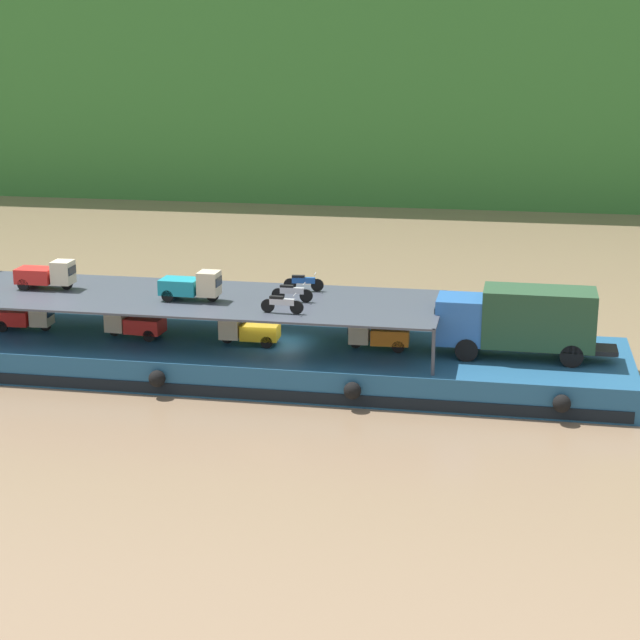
% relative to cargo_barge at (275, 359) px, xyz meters
% --- Properties ---
extents(ground_plane, '(400.00, 400.00, 0.00)m').
position_rel_cargo_barge_xyz_m(ground_plane, '(0.00, 0.03, -0.75)').
color(ground_plane, '#7F664C').
extents(cargo_barge, '(32.04, 8.36, 1.50)m').
position_rel_cargo_barge_xyz_m(cargo_barge, '(0.00, 0.00, 0.00)').
color(cargo_barge, navy).
rests_on(cargo_barge, ground).
extents(covered_lorry, '(7.87, 2.36, 3.10)m').
position_rel_cargo_barge_xyz_m(covered_lorry, '(11.03, -0.14, 2.44)').
color(covered_lorry, '#285BA3').
rests_on(covered_lorry, cargo_barge).
extents(cargo_rack, '(22.84, 6.97, 2.00)m').
position_rel_cargo_barge_xyz_m(cargo_rack, '(-3.80, 0.03, 2.69)').
color(cargo_rack, '#383D47').
rests_on(cargo_rack, cargo_barge).
extents(mini_truck_lower_stern, '(2.78, 1.28, 1.38)m').
position_rel_cargo_barge_xyz_m(mini_truck_lower_stern, '(-12.25, -0.03, 1.44)').
color(mini_truck_lower_stern, red).
rests_on(mini_truck_lower_stern, cargo_barge).
extents(mini_truck_lower_aft, '(2.79, 1.29, 1.38)m').
position_rel_cargo_barge_xyz_m(mini_truck_lower_aft, '(-6.68, -0.28, 1.44)').
color(mini_truck_lower_aft, red).
rests_on(mini_truck_lower_aft, cargo_barge).
extents(mini_truck_lower_mid, '(2.78, 1.27, 1.38)m').
position_rel_cargo_barge_xyz_m(mini_truck_lower_mid, '(-1.14, -0.37, 1.44)').
color(mini_truck_lower_mid, gold).
rests_on(mini_truck_lower_mid, cargo_barge).
extents(mini_truck_lower_fore, '(2.79, 1.29, 1.38)m').
position_rel_cargo_barge_xyz_m(mini_truck_lower_fore, '(4.77, 0.01, 1.44)').
color(mini_truck_lower_fore, orange).
rests_on(mini_truck_lower_fore, cargo_barge).
extents(mini_truck_upper_stern, '(2.75, 1.22, 1.38)m').
position_rel_cargo_barge_xyz_m(mini_truck_upper_stern, '(-11.17, 0.33, 3.44)').
color(mini_truck_upper_stern, red).
rests_on(mini_truck_upper_stern, cargo_rack).
extents(mini_truck_upper_mid, '(2.77, 1.25, 1.38)m').
position_rel_cargo_barge_xyz_m(mini_truck_upper_mid, '(-3.71, -0.58, 3.44)').
color(mini_truck_upper_mid, teal).
rests_on(mini_truck_upper_mid, cargo_rack).
extents(motorcycle_upper_port, '(1.90, 0.55, 0.87)m').
position_rel_cargo_barge_xyz_m(motorcycle_upper_port, '(0.82, -2.06, 3.18)').
color(motorcycle_upper_port, black).
rests_on(motorcycle_upper_port, cargo_rack).
extents(motorcycle_upper_centre, '(1.90, 0.55, 0.87)m').
position_rel_cargo_barge_xyz_m(motorcycle_upper_centre, '(0.82, 0.03, 3.18)').
color(motorcycle_upper_centre, black).
rests_on(motorcycle_upper_centre, cargo_rack).
extents(motorcycle_upper_stbd, '(1.90, 0.55, 0.87)m').
position_rel_cargo_barge_xyz_m(motorcycle_upper_stbd, '(0.92, 2.12, 3.18)').
color(motorcycle_upper_stbd, black).
rests_on(motorcycle_upper_stbd, cargo_rack).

